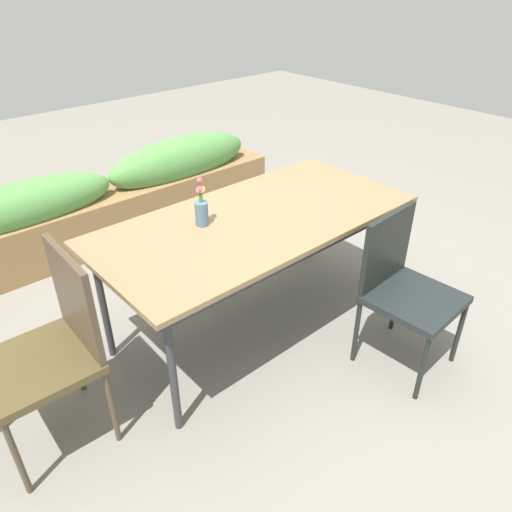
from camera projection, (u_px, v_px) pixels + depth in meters
ground_plane at (259, 316)px, 3.22m from camera, size 12.00×12.00×0.00m
dining_table at (256, 224)px, 2.78m from camera, size 1.88×0.91×0.77m
chair_end_left at (53, 343)px, 2.18m from camera, size 0.48×0.48×0.98m
chair_near_right at (404, 284)px, 2.66m from camera, size 0.48×0.48×0.89m
flower_vase at (201, 208)px, 2.63m from camera, size 0.07×0.07×0.28m
planter_box at (114, 201)px, 3.96m from camera, size 3.03×0.38×0.74m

